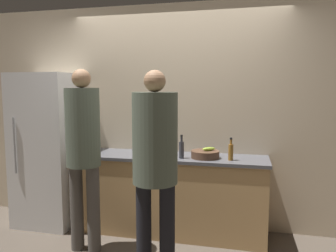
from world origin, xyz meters
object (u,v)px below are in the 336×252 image
at_px(bottle_amber, 231,151).
at_px(bottle_dark, 181,149).
at_px(refrigerator, 49,149).
at_px(utensil_crock, 166,146).
at_px(person_center, 155,156).
at_px(fruit_bowl, 205,154).
at_px(potted_plant, 149,141).
at_px(person_left, 83,145).
at_px(cup_blue, 94,150).

bearing_deg(bottle_amber, bottle_dark, -178.03).
xyz_separation_m(refrigerator, utensil_crock, (1.40, 0.22, 0.06)).
xyz_separation_m(refrigerator, bottle_dark, (1.64, -0.08, 0.08)).
height_order(person_center, bottle_dark, person_center).
relative_size(refrigerator, fruit_bowl, 6.01).
relative_size(utensil_crock, potted_plant, 1.18).
height_order(person_left, fruit_bowl, person_left).
relative_size(person_center, potted_plant, 7.35).
relative_size(refrigerator, utensil_crock, 6.34).
relative_size(person_left, bottle_amber, 7.63).
distance_m(person_center, bottle_amber, 1.03).
distance_m(person_center, utensil_crock, 1.15).
relative_size(fruit_bowl, bottle_dark, 1.19).
height_order(bottle_dark, potted_plant, bottle_dark).
relative_size(refrigerator, cup_blue, 19.27).
bearing_deg(bottle_amber, utensil_crock, 159.98).
bearing_deg(refrigerator, fruit_bowl, -0.18).
height_order(person_center, fruit_bowl, person_center).
xyz_separation_m(utensil_crock, bottle_dark, (0.24, -0.29, 0.03)).
relative_size(refrigerator, bottle_amber, 7.59).
relative_size(fruit_bowl, potted_plant, 1.25).
height_order(bottle_amber, cup_blue, bottle_amber).
bearing_deg(potted_plant, bottle_dark, -28.68).
bearing_deg(potted_plant, utensil_crock, 18.39).
bearing_deg(potted_plant, person_center, -71.09).
distance_m(person_center, fruit_bowl, 0.96).
relative_size(person_left, cup_blue, 19.36).
bearing_deg(refrigerator, bottle_dark, -2.68).
height_order(utensil_crock, potted_plant, utensil_crock).
distance_m(fruit_bowl, bottle_amber, 0.28).
relative_size(fruit_bowl, bottle_amber, 1.26).
height_order(fruit_bowl, bottle_amber, bottle_amber).
height_order(refrigerator, person_left, person_left).
height_order(person_left, bottle_amber, person_left).
distance_m(person_center, potted_plant, 1.13).
bearing_deg(bottle_dark, bottle_amber, 1.97).
bearing_deg(cup_blue, bottle_dark, -2.78).
bearing_deg(utensil_crock, bottle_amber, -20.02).
height_order(refrigerator, cup_blue, refrigerator).
distance_m(bottle_dark, potted_plant, 0.49).
xyz_separation_m(bottle_amber, cup_blue, (-1.55, 0.03, -0.05)).
height_order(refrigerator, bottle_dark, refrigerator).
xyz_separation_m(person_center, cup_blue, (-0.98, 0.88, -0.15)).
bearing_deg(bottle_dark, person_center, -94.16).
xyz_separation_m(fruit_bowl, cup_blue, (-1.28, -0.02, -0.00)).
bearing_deg(refrigerator, utensil_crock, 8.79).
xyz_separation_m(fruit_bowl, bottle_amber, (0.27, -0.05, 0.05)).
distance_m(utensil_crock, bottle_amber, 0.81).
relative_size(utensil_crock, bottle_dark, 1.12).
distance_m(cup_blue, potted_plant, 0.65).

